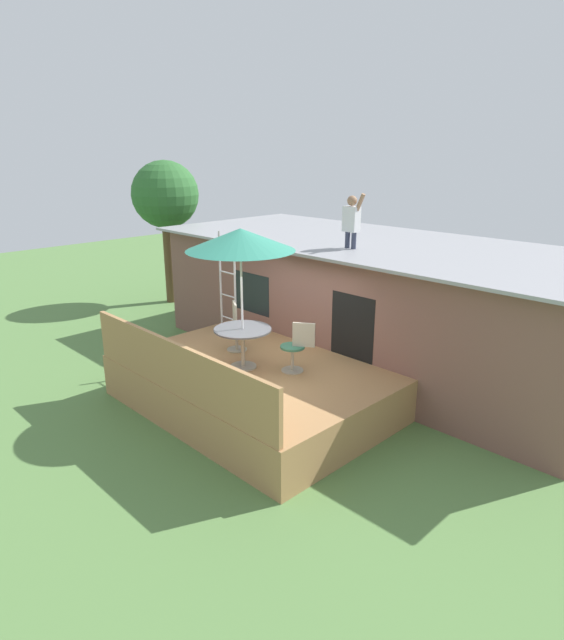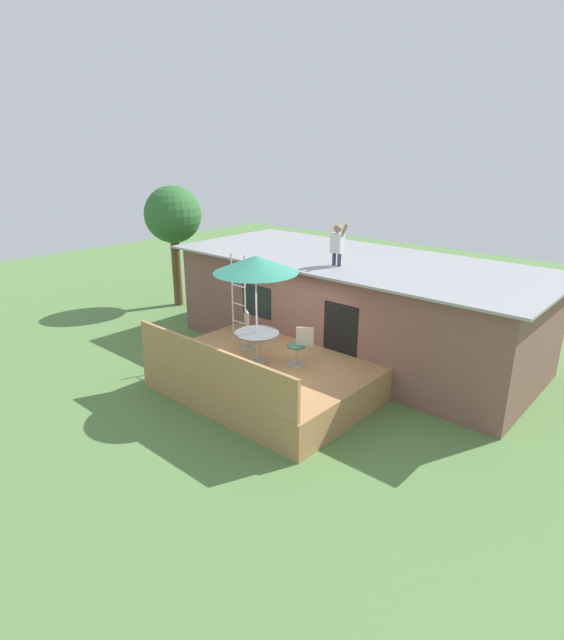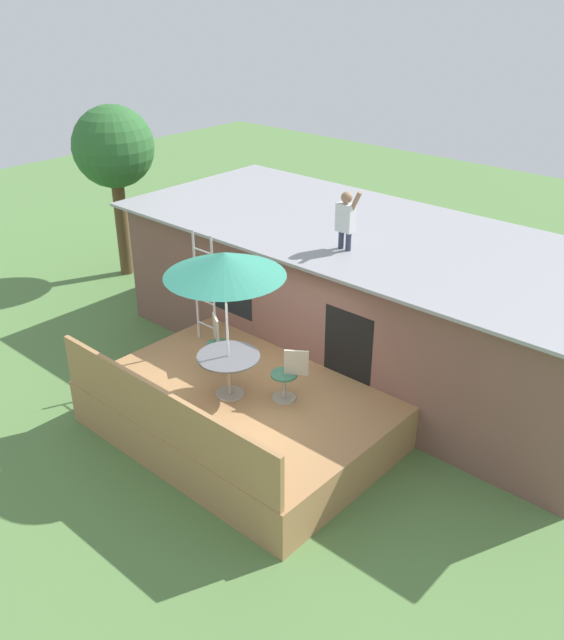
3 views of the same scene
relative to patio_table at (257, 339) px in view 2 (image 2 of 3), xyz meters
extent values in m
plane|color=#567F42|center=(0.11, 0.16, -1.39)|extent=(40.00, 40.00, 0.00)
cube|color=brown|center=(0.11, 3.76, -0.07)|extent=(10.00, 4.00, 2.64)
cube|color=#99999E|center=(0.11, 3.76, 1.28)|extent=(10.50, 4.50, 0.06)
cube|color=black|center=(-1.73, 1.77, 0.16)|extent=(1.10, 0.03, 0.90)
cube|color=black|center=(1.11, 1.77, -0.34)|extent=(1.00, 0.03, 2.00)
cube|color=#A87A4C|center=(0.11, 0.16, -0.99)|extent=(4.94, 3.47, 0.80)
cube|color=#A87A4C|center=(0.11, -1.52, -0.14)|extent=(4.84, 0.08, 0.90)
cylinder|color=#A59E8C|center=(0.00, 0.00, -0.57)|extent=(0.48, 0.48, 0.03)
cylinder|color=#A59E8C|center=(0.00, 0.00, -0.22)|extent=(0.07, 0.07, 0.71)
cylinder|color=#4C4C51|center=(0.00, 0.00, 0.14)|extent=(1.04, 1.04, 0.03)
cylinder|color=silver|center=(0.00, 0.00, 0.61)|extent=(0.04, 0.04, 2.40)
cone|color=#338C72|center=(0.00, 0.00, 1.76)|extent=(1.90, 1.90, 0.38)
cylinder|color=silver|center=(-1.88, 1.01, 0.51)|extent=(0.04, 0.04, 2.20)
cylinder|color=silver|center=(-1.40, 1.01, 0.51)|extent=(0.04, 0.04, 2.20)
cylinder|color=silver|center=(-1.64, 1.01, -0.24)|extent=(0.48, 0.03, 0.03)
cylinder|color=silver|center=(-1.64, 1.01, 0.26)|extent=(0.48, 0.03, 0.03)
cylinder|color=silver|center=(-1.64, 1.01, 0.76)|extent=(0.48, 0.03, 0.03)
cylinder|color=silver|center=(-1.64, 1.01, 1.26)|extent=(0.48, 0.03, 0.03)
cylinder|color=#33384C|center=(0.20, 2.67, 1.48)|extent=(0.10, 0.10, 0.34)
cylinder|color=#33384C|center=(0.36, 2.67, 1.48)|extent=(0.10, 0.10, 0.34)
cube|color=silver|center=(0.28, 2.67, 1.90)|extent=(0.32, 0.20, 0.50)
sphere|color=#997051|center=(0.28, 2.67, 2.26)|extent=(0.20, 0.20, 0.20)
cylinder|color=#997051|center=(0.46, 2.67, 2.20)|extent=(0.26, 0.08, 0.44)
cylinder|color=#A59E8C|center=(-0.76, 0.49, -0.58)|extent=(0.40, 0.40, 0.02)
cylinder|color=#A59E8C|center=(-0.76, 0.49, -0.36)|extent=(0.06, 0.06, 0.44)
cylinder|color=#33664C|center=(-0.76, 0.49, -0.13)|extent=(0.44, 0.44, 0.04)
cube|color=#A59E8C|center=(-0.93, 0.60, 0.11)|extent=(0.36, 0.25, 0.44)
cylinder|color=#A59E8C|center=(0.75, 0.52, -0.58)|extent=(0.40, 0.40, 0.02)
cylinder|color=#A59E8C|center=(0.75, 0.52, -0.36)|extent=(0.06, 0.06, 0.44)
cylinder|color=#33664C|center=(0.75, 0.52, -0.13)|extent=(0.44, 0.44, 0.04)
cube|color=#A59E8C|center=(0.92, 0.63, 0.11)|extent=(0.35, 0.26, 0.44)
cylinder|color=brown|center=(-7.18, 3.17, 0.08)|extent=(0.32, 0.32, 2.93)
sphere|color=#2D662D|center=(-7.18, 3.17, 1.94)|extent=(2.01, 2.01, 2.01)
camera|label=1|loc=(7.00, -5.91, 3.23)|focal=30.14mm
camera|label=2|loc=(7.63, -7.74, 4.22)|focal=28.26mm
camera|label=3|loc=(7.04, -6.59, 5.68)|focal=38.25mm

